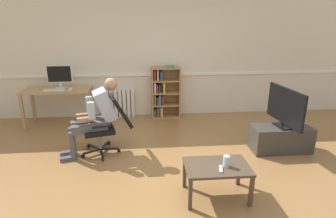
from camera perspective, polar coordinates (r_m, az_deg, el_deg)
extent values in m
plane|color=olive|center=(4.10, -1.11, -13.19)|extent=(18.00, 18.00, 0.00)
cube|color=beige|center=(6.19, -2.86, 10.95)|extent=(12.00, 0.10, 2.70)
cube|color=white|center=(6.20, -2.77, 6.93)|extent=(12.00, 0.03, 0.05)
cube|color=tan|center=(6.12, -27.29, -0.69)|extent=(0.06, 0.06, 0.72)
cube|color=tan|center=(5.76, -15.88, -0.41)|extent=(0.06, 0.06, 0.72)
cube|color=tan|center=(6.27, -15.00, 1.18)|extent=(0.06, 0.06, 0.72)
cube|color=tan|center=(6.60, -25.60, 0.83)|extent=(0.06, 0.06, 0.72)
cube|color=tan|center=(6.06, -21.47, 3.65)|extent=(1.32, 0.62, 0.04)
cube|color=silver|center=(6.10, -20.83, 4.04)|extent=(0.18, 0.14, 0.01)
cube|color=silver|center=(6.10, -20.84, 4.59)|extent=(0.04, 0.02, 0.10)
cube|color=silver|center=(6.06, -21.07, 6.63)|extent=(0.49, 0.02, 0.34)
cube|color=black|center=(6.05, -21.11, 6.60)|extent=(0.45, 0.00, 0.31)
cube|color=white|center=(5.93, -22.00, 3.56)|extent=(0.40, 0.12, 0.02)
cube|color=white|center=(5.86, -19.10, 3.80)|extent=(0.06, 0.10, 0.03)
cube|color=#AD7F4C|center=(6.12, -3.16, 3.26)|extent=(0.03, 0.28, 1.11)
cube|color=#AD7F4C|center=(6.16, 2.29, 3.38)|extent=(0.03, 0.28, 1.11)
cube|color=#AD7F4C|center=(6.27, -0.53, 3.65)|extent=(0.58, 0.02, 1.11)
cube|color=#AD7F4C|center=(6.29, -0.41, -1.44)|extent=(0.55, 0.28, 0.03)
cube|color=#AD7F4C|center=(6.21, -0.42, 0.91)|extent=(0.55, 0.28, 0.03)
cube|color=#AD7F4C|center=(6.13, -0.43, 3.33)|extent=(0.55, 0.28, 0.03)
cube|color=#AD7F4C|center=(6.07, -0.43, 5.79)|extent=(0.55, 0.28, 0.03)
cube|color=#AD7F4C|center=(6.01, -0.44, 8.31)|extent=(0.55, 0.28, 0.03)
cube|color=#38844C|center=(6.26, -2.64, -0.61)|extent=(0.05, 0.19, 0.17)
cube|color=orange|center=(6.17, -2.67, 1.98)|extent=(0.03, 0.19, 0.22)
cube|color=white|center=(6.07, -2.70, 4.37)|extent=(0.03, 0.19, 0.22)
cube|color=red|center=(6.03, -2.74, 6.84)|extent=(0.03, 0.19, 0.21)
cube|color=red|center=(6.23, -2.05, -0.47)|extent=(0.04, 0.19, 0.22)
cube|color=#2D519E|center=(6.15, -2.10, 1.68)|extent=(0.04, 0.19, 0.16)
cube|color=red|center=(6.08, -2.23, 4.19)|extent=(0.03, 0.19, 0.18)
cube|color=beige|center=(6.03, -2.09, 6.95)|extent=(0.04, 0.19, 0.23)
cube|color=#2D519E|center=(6.24, -1.57, -0.41)|extent=(0.05, 0.19, 0.22)
cube|color=#6699A3|center=(6.17, -1.66, 1.99)|extent=(0.04, 0.19, 0.22)
cube|color=#2D519E|center=(6.11, -1.77, 4.22)|extent=(0.03, 0.19, 0.17)
cube|color=#2D519E|center=(6.06, -1.42, 6.79)|extent=(0.05, 0.19, 0.18)
cube|color=gold|center=(6.24, -1.29, -0.44)|extent=(0.04, 0.19, 0.22)
cube|color=red|center=(6.15, -1.09, 1.84)|extent=(0.03, 0.19, 0.20)
cube|color=gold|center=(6.09, -0.84, 4.51)|extent=(0.04, 0.19, 0.24)
cube|color=#2D519E|center=(6.02, -1.40, 6.65)|extent=(0.02, 0.19, 0.17)
cube|color=#38844C|center=(6.01, 0.43, 8.55)|extent=(0.16, 0.22, 0.02)
cube|color=white|center=(6.37, -12.96, 1.05)|extent=(0.07, 0.08, 0.60)
cube|color=white|center=(6.35, -12.13, 1.07)|extent=(0.07, 0.08, 0.60)
cube|color=white|center=(6.34, -11.30, 1.10)|extent=(0.07, 0.08, 0.60)
cube|color=white|center=(6.33, -10.46, 1.12)|extent=(0.07, 0.08, 0.60)
cube|color=white|center=(6.32, -9.62, 1.15)|extent=(0.07, 0.08, 0.60)
cube|color=white|center=(6.32, -8.79, 1.17)|extent=(0.07, 0.08, 0.60)
cube|color=white|center=(6.31, -7.94, 1.19)|extent=(0.07, 0.08, 0.60)
cube|color=white|center=(6.30, -7.10, 1.22)|extent=(0.07, 0.08, 0.60)
cube|color=black|center=(4.67, -13.25, -8.60)|extent=(0.11, 0.30, 0.02)
cylinder|color=black|center=(4.55, -12.98, -9.85)|extent=(0.04, 0.06, 0.06)
cube|color=black|center=(4.77, -11.69, -7.86)|extent=(0.30, 0.05, 0.02)
cylinder|color=black|center=(4.76, -9.87, -8.29)|extent=(0.06, 0.03, 0.06)
cube|color=black|center=(4.92, -12.61, -7.11)|extent=(0.14, 0.29, 0.02)
cylinder|color=black|center=(5.05, -11.77, -6.82)|extent=(0.04, 0.06, 0.06)
cube|color=black|center=(4.90, -14.67, -7.35)|extent=(0.25, 0.22, 0.02)
cylinder|color=black|center=(5.03, -15.77, -7.28)|extent=(0.06, 0.05, 0.06)
cube|color=black|center=(4.75, -15.13, -8.26)|extent=(0.27, 0.19, 0.02)
cylinder|color=black|center=(4.72, -16.78, -9.11)|extent=(0.06, 0.05, 0.06)
cylinder|color=gray|center=(4.73, -13.61, -6.09)|extent=(0.05, 0.05, 0.30)
cube|color=black|center=(4.66, -13.78, -4.01)|extent=(0.56, 0.56, 0.07)
cube|color=black|center=(4.61, -9.55, -0.26)|extent=(0.42, 0.50, 0.52)
cube|color=black|center=(4.86, -14.02, -1.29)|extent=(0.28, 0.11, 0.03)
cube|color=black|center=(4.37, -13.28, -3.45)|extent=(0.28, 0.11, 0.03)
cube|color=#4C4C51|center=(4.62, -13.88, -2.81)|extent=(0.34, 0.39, 0.14)
cube|color=#A3B2C1|center=(4.54, -12.65, 0.85)|extent=(0.43, 0.42, 0.52)
sphere|color=#A87A5B|center=(4.47, -11.47, 4.92)|extent=(0.20, 0.20, 0.20)
cube|color=black|center=(4.58, -17.45, -2.02)|extent=(0.15, 0.07, 0.02)
cube|color=#4C4C51|center=(4.72, -16.51, -3.01)|extent=(0.44, 0.23, 0.13)
cylinder|color=#4C4C51|center=(4.81, -18.72, -6.14)|extent=(0.10, 0.10, 0.46)
cube|color=#4C4C51|center=(4.90, -19.66, -8.37)|extent=(0.24, 0.14, 0.06)
cube|color=#4C4C51|center=(4.53, -16.34, -3.88)|extent=(0.44, 0.23, 0.13)
cylinder|color=#4C4C51|center=(4.63, -18.64, -7.12)|extent=(0.10, 0.10, 0.46)
cube|color=#4C4C51|center=(4.72, -19.62, -9.42)|extent=(0.24, 0.14, 0.06)
cube|color=#A3B2C1|center=(4.68, -15.56, 0.88)|extent=(0.12, 0.10, 0.26)
cube|color=#A87A5B|center=(4.66, -16.56, -1.29)|extent=(0.25, 0.13, 0.07)
cube|color=#A3B2C1|center=(4.38, -15.22, -0.29)|extent=(0.12, 0.10, 0.26)
cube|color=#A87A5B|center=(4.48, -16.39, -2.07)|extent=(0.25, 0.13, 0.07)
cube|color=#3D3833|center=(5.04, 21.83, -5.56)|extent=(0.96, 0.41, 0.42)
cube|color=black|center=(4.96, 22.13, -3.21)|extent=(0.24, 0.34, 0.02)
cylinder|color=black|center=(4.95, 22.18, -2.83)|extent=(0.04, 0.04, 0.05)
cube|color=black|center=(4.85, 22.61, 0.60)|extent=(0.16, 0.92, 0.57)
cube|color=white|center=(4.87, 22.83, 0.61)|extent=(0.11, 0.86, 0.53)
cube|color=#4C3D2D|center=(3.38, 4.50, -16.84)|extent=(0.04, 0.04, 0.40)
cube|color=#4C3D2D|center=(3.55, 16.45, -15.66)|extent=(0.04, 0.04, 0.40)
cube|color=#4C3D2D|center=(3.91, 14.06, -12.05)|extent=(0.04, 0.04, 0.40)
cube|color=#4C3D2D|center=(3.76, 3.37, -12.86)|extent=(0.04, 0.04, 0.40)
cube|color=#4C3D2D|center=(3.52, 9.87, -11.38)|extent=(0.78, 0.52, 0.03)
cylinder|color=silver|center=(3.48, 11.70, -10.27)|extent=(0.08, 0.08, 0.14)
cube|color=white|center=(3.43, 10.63, -11.81)|extent=(0.07, 0.15, 0.02)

